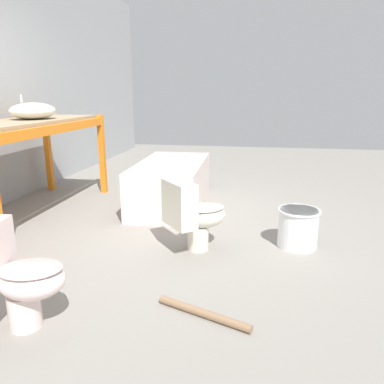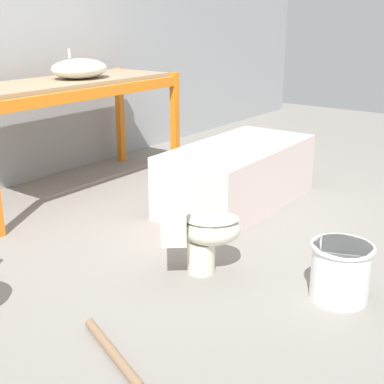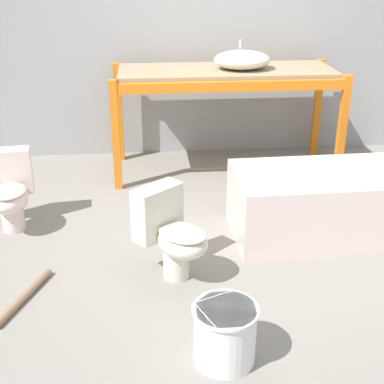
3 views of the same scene
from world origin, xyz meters
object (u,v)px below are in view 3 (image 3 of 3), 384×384
Objects in this scene: sink_basin at (242,60)px; bathtub_main at (332,198)px; bucket_white at (225,333)px; toilet_near at (172,233)px; toilet_far at (10,190)px.

sink_basin is 0.35× the size of bathtub_main.
bucket_white is at bearing -101.14° from sink_basin.
sink_basin is 2.97m from bucket_white.
toilet_near is 1.49m from toilet_far.
bathtub_main is at bearing -14.08° from toilet_far.
bucket_white is (-0.54, -2.76, -0.95)m from sink_basin.
bathtub_main is 1.37m from toilet_near.
toilet_near is at bearing -112.49° from sink_basin.
sink_basin reaches higher than toilet_far.
toilet_near is at bearing -160.45° from bathtub_main.
bathtub_main is 2.54m from toilet_far.
bucket_white is (1.48, -1.69, -0.15)m from toilet_far.
toilet_far is at bearing -152.13° from sink_basin.
sink_basin reaches higher than bathtub_main.
toilet_near is at bearing -39.90° from toilet_far.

